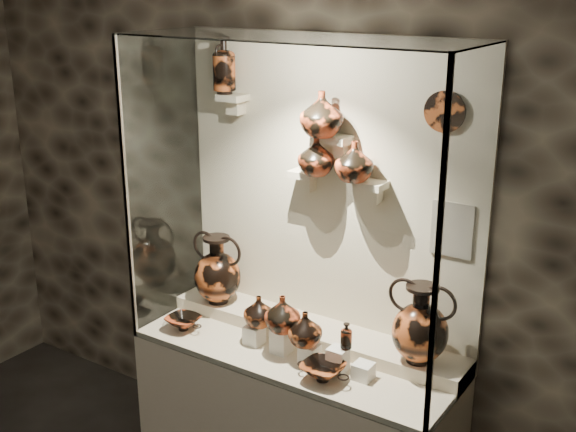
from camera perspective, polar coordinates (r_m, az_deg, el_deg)
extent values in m
cube|color=black|center=(3.72, 3.28, 1.91)|extent=(5.00, 0.02, 3.20)
cube|color=beige|center=(3.99, 0.55, -16.00)|extent=(1.70, 0.60, 0.80)
cube|color=beige|center=(3.77, 0.57, -10.77)|extent=(1.68, 0.58, 0.03)
cube|color=beige|center=(3.89, 1.99, -9.27)|extent=(1.70, 0.25, 0.10)
cube|color=beige|center=(3.72, 3.24, 1.90)|extent=(1.70, 0.03, 1.60)
cube|color=white|center=(3.23, -2.24, -0.64)|extent=(1.70, 0.01, 1.60)
cube|color=white|center=(3.96, -9.74, 2.69)|extent=(0.01, 0.60, 1.60)
cube|color=white|center=(3.11, 13.84, -1.91)|extent=(0.01, 0.60, 1.60)
cube|color=white|center=(3.31, 0.66, 13.94)|extent=(1.70, 0.60, 0.01)
cube|color=gray|center=(3.76, -12.66, 1.67)|extent=(0.02, 0.02, 1.60)
cube|color=gray|center=(2.86, 11.72, -3.58)|extent=(0.02, 0.02, 1.60)
cube|color=white|center=(3.81, -2.66, -9.33)|extent=(0.09, 0.09, 0.10)
cube|color=white|center=(3.72, -0.51, -9.80)|extent=(0.09, 0.09, 0.13)
cube|color=white|center=(3.65, 1.75, -10.76)|extent=(0.09, 0.09, 0.09)
cube|color=white|center=(3.57, 3.98, -11.21)|extent=(0.09, 0.09, 0.12)
cube|color=white|center=(3.53, 6.00, -12.08)|extent=(0.09, 0.09, 0.08)
cube|color=beige|center=(3.86, -4.37, 9.32)|extent=(0.14, 0.12, 0.04)
cube|color=beige|center=(3.68, 1.33, 3.36)|extent=(0.14, 0.12, 0.04)
cube|color=beige|center=(3.53, 4.12, 6.03)|extent=(0.10, 0.12, 0.04)
cube|color=beige|center=(3.50, 6.61, 2.47)|extent=(0.14, 0.12, 0.04)
imported|color=#AC4C21|center=(3.75, -2.29, -7.51)|extent=(0.17, 0.17, 0.17)
imported|color=#AC3E1E|center=(3.63, -0.42, -7.72)|extent=(0.21, 0.21, 0.19)
imported|color=#AC4C21|center=(3.58, 1.38, -8.89)|extent=(0.18, 0.18, 0.18)
imported|color=#AC3E1E|center=(3.57, 2.27, 4.77)|extent=(0.23, 0.23, 0.19)
imported|color=#AC3E1E|center=(3.50, 2.69, 8.07)|extent=(0.26, 0.26, 0.22)
imported|color=#AC3E1E|center=(3.47, 5.28, 4.32)|extent=(0.19, 0.19, 0.20)
cylinder|color=#A1481F|center=(3.33, 12.24, 8.06)|extent=(0.19, 0.02, 0.19)
cube|color=beige|center=(3.45, 12.79, -1.06)|extent=(0.20, 0.01, 0.26)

